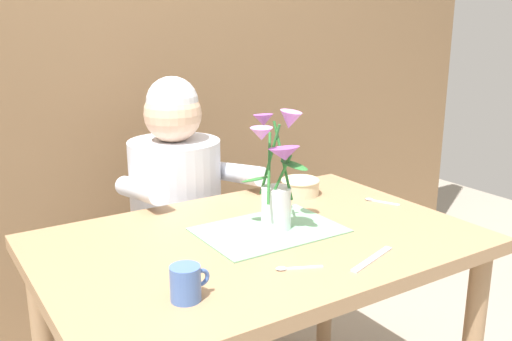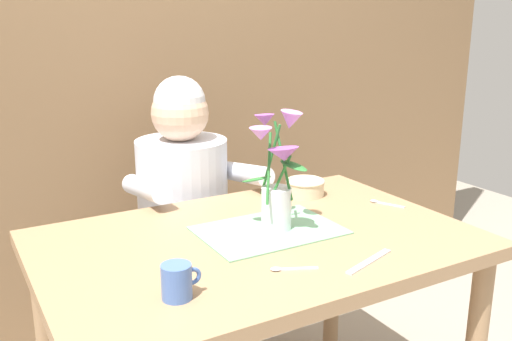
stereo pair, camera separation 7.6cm
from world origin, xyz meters
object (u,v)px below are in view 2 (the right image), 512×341
dinner_knife (369,261)px  tea_cup (177,281)px  flower_vase (277,177)px  seated_person (184,226)px  ceramic_bowl (305,187)px

dinner_knife → tea_cup: bearing=153.9°
dinner_knife → tea_cup: tea_cup is taller
flower_vase → tea_cup: 0.48m
flower_vase → tea_cup: bearing=-149.4°
seated_person → flower_vase: bearing=-84.2°
flower_vase → dinner_knife: 0.35m
dinner_knife → tea_cup: (-0.49, 0.07, 0.04)m
flower_vase → tea_cup: flower_vase is taller
ceramic_bowl → dinner_knife: 0.57m
seated_person → flower_vase: size_ratio=3.25×
ceramic_bowl → dinner_knife: size_ratio=0.72×
ceramic_bowl → tea_cup: tea_cup is taller
flower_vase → ceramic_bowl: (0.26, 0.23, -0.13)m
dinner_knife → seated_person: bearing=79.9°
seated_person → dinner_knife: bearing=-80.2°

